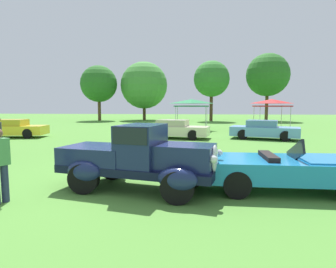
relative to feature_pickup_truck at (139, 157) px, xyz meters
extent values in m
plane|color=#4C8433|center=(-0.60, 0.48, -0.86)|extent=(120.00, 120.00, 0.00)
cube|color=black|center=(-0.04, 0.01, -0.30)|extent=(4.27, 2.30, 0.20)
cube|color=navy|center=(1.14, -0.26, 0.08)|extent=(1.70, 1.39, 0.60)
ellipsoid|color=silver|center=(1.89, -0.43, 0.06)|extent=(0.27, 0.54, 0.68)
cube|color=navy|center=(0.07, -0.02, 0.32)|extent=(1.25, 1.55, 1.04)
cube|color=black|center=(0.07, -0.02, 0.62)|extent=(1.17, 1.57, 0.40)
cube|color=navy|center=(-1.15, 0.26, 0.00)|extent=(2.03, 1.76, 0.48)
ellipsoid|color=navy|center=(1.37, 0.43, -0.30)|extent=(0.98, 0.55, 0.52)
ellipsoid|color=navy|center=(1.05, -0.98, -0.30)|extent=(0.98, 0.55, 0.52)
ellipsoid|color=navy|center=(-0.99, 0.96, -0.30)|extent=(0.98, 0.55, 0.52)
ellipsoid|color=navy|center=(-1.31, -0.44, -0.30)|extent=(0.98, 0.55, 0.52)
sphere|color=silver|center=(2.03, -0.01, 0.14)|extent=(0.18, 0.18, 0.18)
sphere|color=silver|center=(1.84, -0.87, 0.14)|extent=(0.18, 0.18, 0.18)
cylinder|color=black|center=(1.37, 0.43, -0.48)|extent=(0.76, 0.24, 0.76)
cylinder|color=black|center=(1.05, -0.98, -0.48)|extent=(0.76, 0.24, 0.76)
cylinder|color=black|center=(-0.99, 0.96, -0.48)|extent=(0.76, 0.24, 0.76)
cylinder|color=black|center=(-1.31, -0.44, -0.48)|extent=(0.76, 0.24, 0.76)
cube|color=#1E7AB7|center=(3.71, 0.28, -0.29)|extent=(4.14, 1.78, 0.52)
cube|color=#1E7AB7|center=(4.91, 0.27, -0.09)|extent=(1.68, 1.47, 0.20)
cube|color=black|center=(3.97, 0.28, 0.13)|extent=(0.08, 1.25, 0.82)
cube|color=black|center=(3.31, 0.29, -0.05)|extent=(0.30, 1.21, 0.28)
cylinder|color=black|center=(5.03, 1.04, -0.53)|extent=(0.66, 0.20, 0.66)
cylinder|color=black|center=(2.45, 1.08, -0.53)|extent=(0.66, 0.20, 0.66)
cylinder|color=black|center=(2.43, -0.47, -0.53)|extent=(0.66, 0.20, 0.66)
cube|color=yellow|center=(-10.84, 10.99, -0.36)|extent=(4.35, 2.21, 0.60)
cube|color=gold|center=(-11.01, 10.97, 0.14)|extent=(2.01, 1.67, 0.44)
cylinder|color=black|center=(-9.50, 10.38, -0.54)|extent=(0.64, 0.22, 0.64)
cube|color=beige|center=(0.13, 11.57, -0.36)|extent=(4.65, 2.47, 0.60)
cube|color=#B3AB8E|center=(-0.04, 11.60, 0.14)|extent=(2.18, 1.78, 0.44)
cylinder|color=black|center=(1.29, 10.56, -0.54)|extent=(0.64, 0.22, 0.64)
cylinder|color=black|center=(-1.31, 11.05, -0.54)|extent=(0.64, 0.22, 0.64)
cube|color=#669EDB|center=(5.91, 11.57, -0.36)|extent=(4.52, 2.89, 0.60)
cube|color=#517EAF|center=(5.75, 11.62, 0.14)|extent=(2.21, 1.94, 0.44)
cylinder|color=black|center=(6.87, 10.45, -0.54)|extent=(0.64, 0.22, 0.64)
cylinder|color=black|center=(4.47, 11.22, -0.54)|extent=(0.64, 0.22, 0.64)
cylinder|color=#283351|center=(-2.86, -1.20, -0.43)|extent=(0.16, 0.16, 0.86)
cylinder|color=#383838|center=(-7.07, 4.38, -0.43)|extent=(0.16, 0.16, 0.86)
cylinder|color=#B7B7BC|center=(2.42, 19.27, 0.16)|extent=(0.05, 0.05, 2.05)
cylinder|color=#B7B7BC|center=(2.42, 16.65, 0.16)|extent=(0.05, 0.05, 2.05)
cylinder|color=#B7B7BC|center=(-0.20, 19.27, 0.16)|extent=(0.05, 0.05, 2.05)
cylinder|color=#B7B7BC|center=(-0.20, 16.65, 0.16)|extent=(0.05, 0.05, 2.05)
cube|color=#1E703D|center=(1.11, 17.96, 1.24)|extent=(2.92, 2.92, 0.10)
pyramid|color=#1E703D|center=(1.11, 17.96, 1.66)|extent=(2.86, 2.86, 0.38)
cylinder|color=#B7B7BC|center=(9.33, 19.67, 0.16)|extent=(0.05, 0.05, 2.05)
cylinder|color=#B7B7BC|center=(9.33, 17.19, 0.16)|extent=(0.05, 0.05, 2.05)
cylinder|color=#B7B7BC|center=(6.85, 19.67, 0.16)|extent=(0.05, 0.05, 2.05)
cylinder|color=#B7B7BC|center=(6.85, 17.19, 0.16)|extent=(0.05, 0.05, 2.05)
cube|color=red|center=(8.09, 18.43, 1.24)|extent=(2.76, 2.76, 0.10)
pyramid|color=red|center=(8.09, 18.43, 1.66)|extent=(2.70, 2.70, 0.38)
cylinder|color=brown|center=(-12.11, 32.05, 1.02)|extent=(0.44, 0.44, 3.76)
sphere|color=#286623|center=(-12.11, 32.05, 4.30)|extent=(5.12, 5.12, 5.12)
cylinder|color=#47331E|center=(-5.96, 33.78, 0.73)|extent=(0.44, 0.44, 3.18)
sphere|color=#428938|center=(-5.96, 33.78, 4.17)|extent=(6.74, 6.74, 6.74)
cylinder|color=#47331E|center=(3.63, 32.09, 1.34)|extent=(0.44, 0.44, 4.39)
sphere|color=#337A2D|center=(3.63, 32.09, 4.86)|extent=(4.84, 4.84, 4.84)
cylinder|color=brown|center=(11.41, 33.70, 1.50)|extent=(0.44, 0.44, 4.73)
sphere|color=#286623|center=(11.41, 33.70, 5.48)|extent=(5.88, 5.88, 5.88)
camera|label=1|loc=(1.42, -7.06, 1.33)|focal=30.18mm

